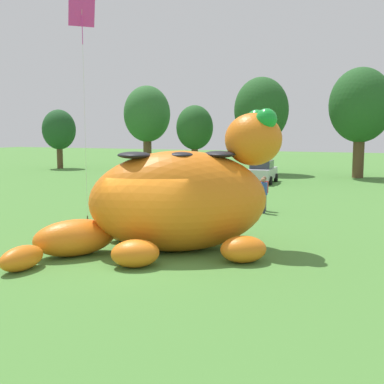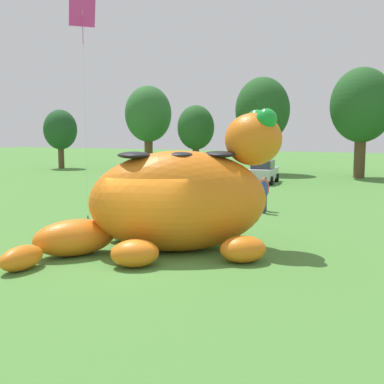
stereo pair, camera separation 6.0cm
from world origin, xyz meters
name	(u,v)px [view 1 (the left image)]	position (x,y,z in m)	size (l,w,h in m)	color
ground_plane	(143,261)	(0.00, 0.00, 0.00)	(160.00, 160.00, 0.00)	#4C8438
giant_inflatable_creature	(179,200)	(0.48, 1.59, 1.70)	(7.37, 7.90, 4.64)	orange
car_orange	(178,168)	(-10.00, 23.69, 0.86)	(2.33, 4.28, 1.72)	orange
car_red	(215,170)	(-6.51, 23.31, 0.86)	(2.38, 4.30, 1.72)	red
car_silver	(262,172)	(-2.62, 22.96, 0.86)	(2.19, 4.22, 1.72)	#B7BABF
tree_far_left	(59,130)	(-26.00, 28.52, 4.01)	(3.46, 3.46, 6.14)	brown
tree_left	(147,115)	(-17.54, 32.21, 5.61)	(4.84, 4.84, 8.58)	brown
tree_mid_left	(195,128)	(-11.81, 31.45, 4.20)	(3.62, 3.62, 6.43)	brown
tree_centre_left	(261,111)	(-4.95, 30.88, 5.74)	(4.95, 4.95, 8.78)	brown
tree_centre	(361,106)	(3.68, 30.26, 5.98)	(5.15, 5.15, 9.14)	brown
spectator_near_inflatable	(187,182)	(-4.70, 13.78, 0.85)	(0.38, 0.26, 1.71)	black
spectator_mid_field	(263,195)	(1.04, 9.82, 0.85)	(0.38, 0.26, 1.71)	#2D334C
spectator_by_cars	(216,180)	(-3.71, 15.95, 0.85)	(0.38, 0.26, 1.71)	#2D334C
spectator_wandering	(264,194)	(0.90, 10.52, 0.85)	(0.38, 0.26, 1.71)	#726656
tethered_flying_kite	(82,12)	(-5.74, 5.13, 8.94)	(1.13, 1.13, 9.83)	brown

